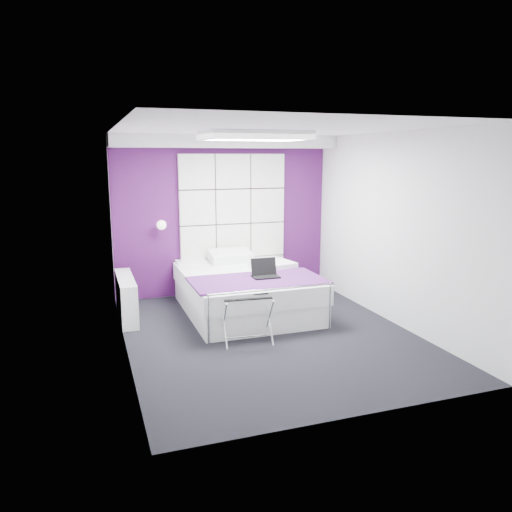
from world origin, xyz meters
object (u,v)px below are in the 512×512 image
at_px(wall_lamp, 161,225).
at_px(nightstand, 192,262).
at_px(radiator, 126,298).
at_px(laptop, 265,272).
at_px(luggage_rack, 247,319).
at_px(bed, 245,290).

height_order(wall_lamp, nightstand, wall_lamp).
relative_size(radiator, laptop, 3.30).
bearing_deg(laptop, radiator, 160.91).
height_order(luggage_rack, laptop, laptop).
distance_m(radiator, luggage_rack, 1.96).
bearing_deg(luggage_rack, bed, 79.05).
relative_size(bed, laptop, 6.04).
height_order(radiator, luggage_rack, radiator).
xyz_separation_m(wall_lamp, radiator, (-0.64, -0.76, -0.92)).
distance_m(wall_lamp, laptop, 1.96).
xyz_separation_m(nightstand, laptop, (0.74, -1.41, 0.09)).
bearing_deg(bed, luggage_rack, -106.86).
bearing_deg(laptop, luggage_rack, -122.76).
relative_size(nightstand, laptop, 1.34).
bearing_deg(luggage_rack, nightstand, 102.20).
relative_size(bed, nightstand, 4.52).
bearing_deg(radiator, laptop, -20.53).
relative_size(wall_lamp, laptop, 0.41).
distance_m(radiator, laptop, 2.00).
xyz_separation_m(bed, luggage_rack, (-0.36, -1.18, -0.03)).
relative_size(radiator, bed, 0.55).
xyz_separation_m(radiator, luggage_rack, (1.34, -1.43, -0.01)).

